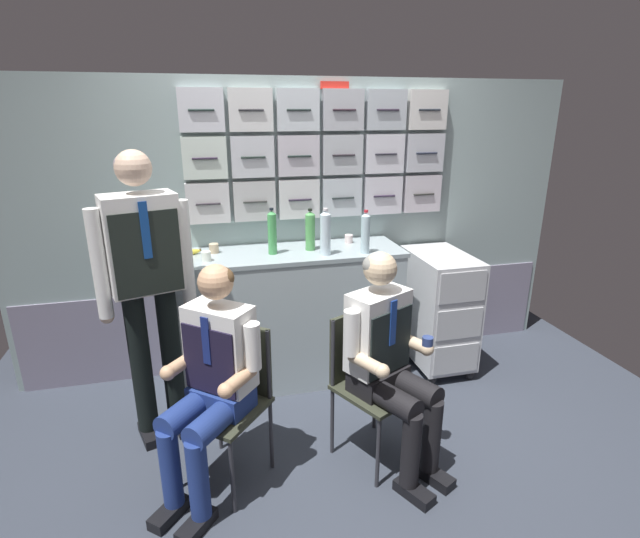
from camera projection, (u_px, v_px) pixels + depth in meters
ground at (355, 474)px, 2.72m from camera, size 4.80×4.80×0.04m
galley_bulkhead at (304, 224)px, 3.63m from camera, size 4.20×0.14×2.15m
galley_counter at (284, 317)px, 3.51m from camera, size 1.69×0.53×0.99m
service_trolley at (438, 307)px, 3.70m from camera, size 0.40×0.65×0.91m
folding_chair_left at (232, 385)px, 2.58m from camera, size 0.56×0.56×0.85m
crew_member_left at (211, 376)px, 2.40m from camera, size 0.61×0.63×1.23m
folding_chair_right at (366, 369)px, 2.75m from camera, size 0.54×0.54×0.85m
crew_member_right at (389, 356)px, 2.58m from camera, size 0.56×0.66×1.24m
crew_member_standing at (146, 274)px, 2.72m from camera, size 0.53×0.35×1.74m
water_bottle_blue_cap at (325, 233)px, 3.24m from camera, size 0.07×0.07×0.32m
water_bottle_clear at (310, 230)px, 3.36m from camera, size 0.07×0.07×0.29m
water_bottle_tall at (365, 233)px, 3.28m from camera, size 0.06×0.06×0.30m
sparkling_bottle_green at (272, 232)px, 3.26m from camera, size 0.06×0.06×0.32m
coffee_cup_spare at (214, 248)px, 3.32m from camera, size 0.06×0.06×0.06m
paper_cup_tan at (349, 238)px, 3.57m from camera, size 0.06×0.06×0.06m
espresso_cup_small at (206, 256)px, 3.14m from camera, size 0.06×0.06×0.06m
snack_banana at (189, 253)px, 3.26m from camera, size 0.17×0.10×0.04m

